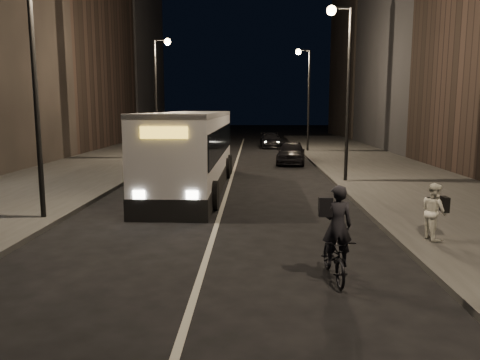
# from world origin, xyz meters

# --- Properties ---
(ground) EXTENTS (180.00, 180.00, 0.00)m
(ground) POSITION_xyz_m (0.00, 0.00, 0.00)
(ground) COLOR black
(ground) RESTS_ON ground
(sidewalk_right) EXTENTS (7.00, 70.00, 0.16)m
(sidewalk_right) POSITION_xyz_m (8.50, 14.00, 0.08)
(sidewalk_right) COLOR #323230
(sidewalk_right) RESTS_ON ground
(sidewalk_left) EXTENTS (7.00, 70.00, 0.16)m
(sidewalk_left) POSITION_xyz_m (-8.50, 14.00, 0.08)
(sidewalk_left) COLOR #323230
(sidewalk_left) RESTS_ON ground
(building_row_right) EXTENTS (8.00, 61.00, 21.00)m
(building_row_right) POSITION_xyz_m (16.00, 27.50, 10.50)
(building_row_right) COLOR black
(building_row_right) RESTS_ON ground
(building_row_left) EXTENTS (8.00, 61.00, 22.00)m
(building_row_left) POSITION_xyz_m (-16.00, 28.50, 11.00)
(building_row_left) COLOR black
(building_row_left) RESTS_ON ground
(streetlight_right_mid) EXTENTS (1.20, 0.44, 8.12)m
(streetlight_right_mid) POSITION_xyz_m (5.33, 12.00, 5.36)
(streetlight_right_mid) COLOR black
(streetlight_right_mid) RESTS_ON sidewalk_right
(streetlight_right_far) EXTENTS (1.20, 0.44, 8.12)m
(streetlight_right_far) POSITION_xyz_m (5.33, 28.00, 5.36)
(streetlight_right_far) COLOR black
(streetlight_right_far) RESTS_ON sidewalk_right
(streetlight_left_near) EXTENTS (1.20, 0.44, 8.12)m
(streetlight_left_near) POSITION_xyz_m (-5.33, 4.00, 5.36)
(streetlight_left_near) COLOR black
(streetlight_left_near) RESTS_ON sidewalk_left
(streetlight_left_far) EXTENTS (1.20, 0.44, 8.12)m
(streetlight_left_far) POSITION_xyz_m (-5.33, 22.00, 5.36)
(streetlight_left_far) COLOR black
(streetlight_left_far) RESTS_ON sidewalk_left
(city_bus) EXTENTS (3.09, 12.81, 3.44)m
(city_bus) POSITION_xyz_m (-1.60, 10.37, 1.87)
(city_bus) COLOR silver
(city_bus) RESTS_ON ground
(cyclist_on_bicycle) EXTENTS (0.74, 1.84, 2.07)m
(cyclist_on_bicycle) POSITION_xyz_m (2.88, -0.89, 0.69)
(cyclist_on_bicycle) COLOR black
(cyclist_on_bicycle) RESTS_ON ground
(pedestrian_woman) EXTENTS (0.71, 0.83, 1.52)m
(pedestrian_woman) POSITION_xyz_m (5.92, 1.74, 0.92)
(pedestrian_woman) COLOR silver
(pedestrian_woman) RESTS_ON sidewalk_right
(car_near) EXTENTS (2.28, 4.62, 1.51)m
(car_near) POSITION_xyz_m (3.60, 20.07, 0.76)
(car_near) COLOR black
(car_near) RESTS_ON ground
(car_mid) EXTENTS (1.56, 4.15, 1.35)m
(car_mid) POSITION_xyz_m (-2.22, 28.79, 0.68)
(car_mid) COLOR #353638
(car_mid) RESTS_ON ground
(car_far) EXTENTS (2.03, 4.66, 1.33)m
(car_far) POSITION_xyz_m (2.76, 32.79, 0.67)
(car_far) COLOR black
(car_far) RESTS_ON ground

